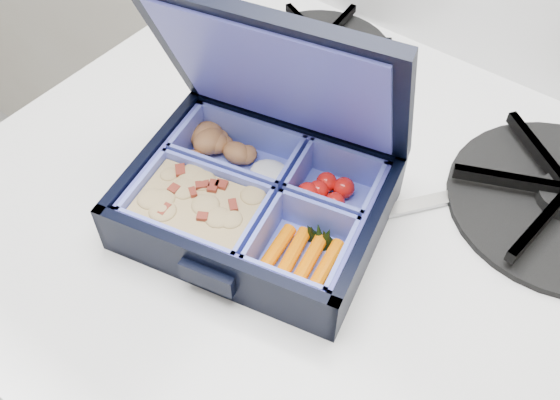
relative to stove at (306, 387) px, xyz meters
The scene contains 4 objects.
stove is the anchor object (origin of this frame).
bento_box 0.47m from the stove, 107.33° to the right, with size 0.20×0.16×0.05m, color black, non-canonical shape.
burner_grate_rear 0.49m from the stove, 124.94° to the left, with size 0.15×0.15×0.02m, color black.
fork 0.46m from the stove, 24.40° to the left, with size 0.03×0.19×0.01m, color #AAAAAA, non-canonical shape.
Camera 1 is at (0.75, 1.37, 1.31)m, focal length 40.00 mm.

